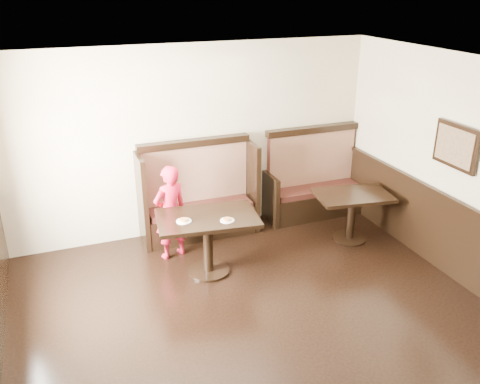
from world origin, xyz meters
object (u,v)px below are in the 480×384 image
child (170,212)px  table_main (208,230)px  booth_main (198,201)px  booth_neighbor (313,186)px  table_neighbor (352,206)px

child → table_main: bearing=102.6°
booth_main → booth_neighbor: 1.95m
booth_neighbor → child: booth_neighbor is taller
booth_neighbor → table_main: bearing=-152.5°
table_main → table_neighbor: 2.25m
booth_main → table_main: bearing=-100.5°
booth_main → child: 0.78m
booth_neighbor → table_neighbor: booth_neighbor is taller
booth_main → child: bearing=-135.6°
booth_main → table_neighbor: (2.03, -1.01, 0.02)m
booth_neighbor → child: size_ratio=1.23×
booth_main → table_main: 1.15m
booth_main → table_neighbor: size_ratio=1.52×
table_main → child: 0.68m
table_main → child: size_ratio=1.02×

